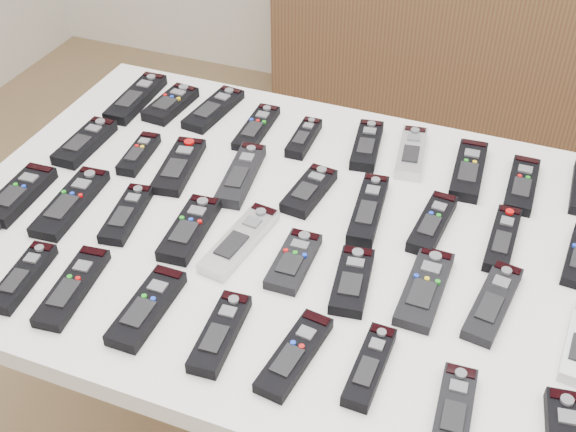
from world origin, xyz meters
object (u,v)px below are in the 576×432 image
(table, at_px, (288,248))
(remote_8, at_px, (522,185))
(remote_30, at_px, (23,277))
(remote_5, at_px, (367,145))
(remote_34, at_px, (295,354))
(sideboard, at_px, (487,48))
(remote_14, at_px, (309,191))
(remote_10, at_px, (85,142))
(remote_35, at_px, (370,366))
(remote_6, at_px, (411,153))
(remote_23, at_px, (240,240))
(remote_21, at_px, (127,214))
(remote_32, at_px, (147,307))
(remote_11, at_px, (139,154))
(remote_24, at_px, (294,261))
(remote_19, at_px, (19,194))
(remote_20, at_px, (71,203))
(remote_22, at_px, (190,229))
(remote_16, at_px, (432,223))
(remote_26, at_px, (425,288))
(remote_13, at_px, (241,175))
(remote_12, at_px, (179,166))
(remote_15, at_px, (368,209))
(remote_2, at_px, (214,109))
(remote_7, at_px, (469,170))
(remote_33, at_px, (220,333))
(remote_4, at_px, (304,138))
(remote_0, at_px, (136,98))
(remote_3, at_px, (256,128))
(remote_36, at_px, (454,410))
(remote_17, at_px, (503,239))
(remote_1, at_px, (171,104))
(remote_27, at_px, (493,302))

(table, height_order, remote_8, remote_8)
(remote_8, height_order, remote_30, same)
(remote_5, relative_size, remote_34, 0.98)
(sideboard, height_order, remote_14, sideboard)
(remote_10, height_order, remote_35, same)
(remote_6, height_order, remote_34, remote_6)
(remote_8, distance_m, remote_23, 0.57)
(remote_21, bearing_deg, remote_34, -35.13)
(remote_32, bearing_deg, remote_11, 121.76)
(remote_10, bearing_deg, remote_24, -18.77)
(remote_19, relative_size, remote_24, 1.18)
(remote_6, relative_size, remote_20, 0.83)
(remote_22, xyz_separation_m, remote_34, (0.28, -0.20, -0.00))
(remote_16, distance_m, remote_26, 0.17)
(remote_13, distance_m, remote_22, 0.19)
(remote_34, bearing_deg, remote_12, 143.87)
(remote_14, height_order, remote_26, remote_14)
(remote_15, bearing_deg, remote_2, 146.20)
(remote_6, bearing_deg, table, -126.41)
(remote_12, xyz_separation_m, remote_24, (0.32, -0.18, -0.00))
(remote_2, height_order, remote_7, remote_7)
(remote_13, height_order, remote_33, remote_13)
(remote_5, relative_size, remote_21, 1.03)
(remote_12, distance_m, remote_33, 0.46)
(remote_20, height_order, remote_22, remote_22)
(remote_6, xyz_separation_m, remote_30, (-0.52, -0.60, -0.00))
(remote_6, bearing_deg, remote_4, 178.80)
(remote_30, relative_size, remote_33, 0.99)
(remote_26, distance_m, remote_30, 0.67)
(remote_8, relative_size, remote_32, 1.02)
(remote_35, bearing_deg, remote_33, -173.71)
(remote_4, height_order, remote_12, remote_4)
(remote_0, height_order, remote_15, same)
(remote_3, bearing_deg, remote_22, -88.43)
(sideboard, relative_size, remote_10, 9.69)
(remote_32, bearing_deg, remote_10, 134.10)
(remote_2, bearing_deg, remote_7, 3.44)
(remote_14, distance_m, remote_16, 0.24)
(remote_8, bearing_deg, remote_10, -168.76)
(remote_14, height_order, remote_23, remote_14)
(remote_11, distance_m, remote_13, 0.23)
(remote_3, relative_size, remote_10, 1.04)
(remote_3, bearing_deg, remote_32, -87.08)
(remote_32, bearing_deg, remote_36, -2.00)
(remote_7, height_order, remote_17, remote_7)
(remote_23, bearing_deg, remote_3, 116.05)
(remote_14, bearing_deg, remote_24, -71.76)
(remote_15, bearing_deg, table, -153.79)
(remote_1, distance_m, remote_26, 0.77)
(remote_3, relative_size, remote_27, 0.95)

